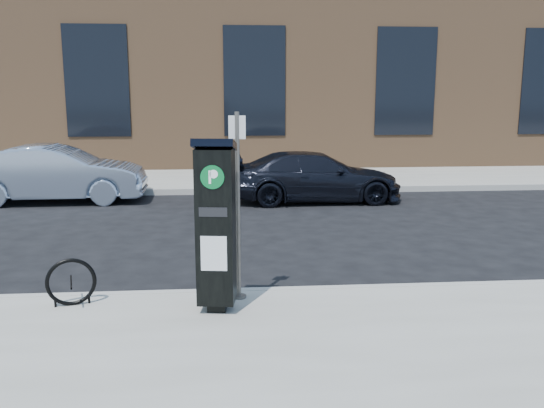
{
  "coord_description": "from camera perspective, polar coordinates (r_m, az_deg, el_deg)",
  "views": [
    {
      "loc": [
        -0.99,
        -7.01,
        2.6
      ],
      "look_at": [
        -0.37,
        0.5,
        1.15
      ],
      "focal_mm": 38.0,
      "sensor_mm": 36.0,
      "label": 1
    }
  ],
  "objects": [
    {
      "name": "ground",
      "position": [
        7.54,
        3.17,
        -9.33
      ],
      "size": [
        120.0,
        120.0,
        0.0
      ],
      "primitive_type": "plane",
      "color": "black",
      "rests_on": "ground"
    },
    {
      "name": "car_silver",
      "position": [
        14.91,
        -20.57,
        2.82
      ],
      "size": [
        4.27,
        1.61,
        1.39
      ],
      "primitive_type": "imported",
      "rotation": [
        0.0,
        0.0,
        1.6
      ],
      "color": "#8998AE",
      "rests_on": "ground"
    },
    {
      "name": "sign_pole",
      "position": [
        6.84,
        -3.39,
        -0.39
      ],
      "size": [
        0.2,
        0.18,
        2.25
      ],
      "rotation": [
        0.0,
        0.0,
        -0.08
      ],
      "color": "#504B47",
      "rests_on": "sidewalk_near"
    },
    {
      "name": "bike_rack",
      "position": [
        7.19,
        -19.28,
        -7.33
      ],
      "size": [
        0.57,
        0.19,
        0.58
      ],
      "rotation": [
        0.0,
        0.0,
        0.26
      ],
      "color": "black",
      "rests_on": "sidewalk_near"
    },
    {
      "name": "curb_far",
      "position": [
        15.27,
        -0.91,
        1.33
      ],
      "size": [
        60.0,
        0.12,
        0.16
      ],
      "primitive_type": "cube",
      "color": "#9E9B93",
      "rests_on": "ground"
    },
    {
      "name": "car_dark",
      "position": [
        14.13,
        4.3,
        2.72
      ],
      "size": [
        4.22,
        1.79,
        1.22
      ],
      "primitive_type": "imported",
      "rotation": [
        0.0,
        0.0,
        1.59
      ],
      "color": "black",
      "rests_on": "ground"
    },
    {
      "name": "curb_near",
      "position": [
        7.49,
        3.2,
        -8.84
      ],
      "size": [
        60.0,
        0.12,
        0.16
      ],
      "primitive_type": "cube",
      "color": "#9E9B93",
      "rests_on": "ground"
    },
    {
      "name": "building",
      "position": [
        24.07,
        -2.4,
        14.52
      ],
      "size": [
        28.0,
        10.05,
        8.25
      ],
      "color": "brown",
      "rests_on": "ground"
    },
    {
      "name": "sidewalk_far",
      "position": [
        21.18,
        -1.98,
        3.99
      ],
      "size": [
        60.0,
        12.0,
        0.15
      ],
      "primitive_type": "cube",
      "color": "gray",
      "rests_on": "ground"
    },
    {
      "name": "parking_kiosk",
      "position": [
        6.47,
        -5.59,
        -1.97
      ],
      "size": [
        0.5,
        0.46,
        1.98
      ],
      "rotation": [
        0.0,
        0.0,
        -0.13
      ],
      "color": "black",
      "rests_on": "sidewalk_near"
    }
  ]
}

